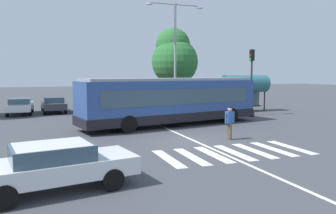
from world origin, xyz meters
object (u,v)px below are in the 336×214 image
Objects in this scene: parked_car_black at (171,100)px; parked_car_charcoal at (53,104)px; parked_car_silver at (116,102)px; parked_car_red at (145,101)px; pedestrian_crossing_street at (230,121)px; bus_stop_shelter at (245,84)px; parked_car_white at (20,105)px; twin_arm_street_lamp at (175,45)px; traffic_light_far_corner at (252,72)px; parked_car_blue at (86,103)px; foreground_sedan at (55,164)px; background_tree_right at (174,57)px; city_transit_bus at (172,101)px.

parked_car_charcoal is at bearing -179.66° from parked_car_black.
parked_car_black is at bearing 6.13° from parked_car_silver.
parked_car_silver is 2.92m from parked_car_red.
bus_stop_shelter is at bearing 53.86° from pedestrian_crossing_street.
parked_car_silver is at bearing 99.74° from pedestrian_crossing_street.
twin_arm_street_lamp is at bearing -11.15° from parked_car_white.
parked_car_charcoal is 16.94m from traffic_light_far_corner.
foreground_sedan is at bearing -98.90° from parked_car_blue.
foreground_sedan is 0.59× the size of background_tree_right.
bus_stop_shelter is (1.22, 2.76, -1.08)m from traffic_light_far_corner.
foreground_sedan is 22.98m from bus_stop_shelter.
bus_stop_shelter is (8.05, 11.03, 1.45)m from pedestrian_crossing_street.
foreground_sedan is at bearing -106.22° from parked_car_silver.
traffic_light_far_corner is (12.15, -7.36, 2.73)m from parked_car_blue.
parked_car_red is at bearing 67.05° from foreground_sedan.
parked_car_red is at bearing 148.23° from bus_stop_shelter.
twin_arm_street_lamp is at bearing -20.03° from parked_car_blue.
bus_stop_shelter is 0.53× the size of background_tree_right.
parked_car_charcoal is at bearing 116.80° from pedestrian_crossing_street.
twin_arm_street_lamp is at bearing -57.69° from parked_car_red.
parked_car_white is 1.06× the size of bus_stop_shelter.
pedestrian_crossing_street is at bearing -126.14° from bus_stop_shelter.
traffic_light_far_corner is (6.83, 8.27, 2.53)m from pedestrian_crossing_street.
parked_car_charcoal is 0.87× the size of traffic_light_far_corner.
city_transit_bus is 11.16m from parked_car_black.
parked_car_silver is at bearing 152.53° from twin_arm_street_lamp.
twin_arm_street_lamp is (4.75, -2.47, 5.07)m from parked_car_silver.
background_tree_right is (-4.09, 6.89, 2.66)m from bus_stop_shelter.
parked_car_silver and parked_car_red have the same top height.
foreground_sedan is at bearing -112.95° from parked_car_red.
foreground_sedan and parked_car_black have the same top height.
parked_car_black is (2.90, 15.98, -0.20)m from pedestrian_crossing_street.
city_transit_bus is 2.39× the size of traffic_light_far_corner.
bus_stop_shelter is (16.57, 15.84, 1.65)m from foreground_sedan.
background_tree_right is (12.00, 2.00, 4.31)m from parked_car_charcoal.
parked_car_white is 5.34m from parked_car_blue.
parked_car_charcoal is 0.49× the size of twin_arm_street_lamp.
background_tree_right is at bearing 68.07° from city_transit_bus.
city_transit_bus is 12.84m from foreground_sedan.
city_transit_bus is 2.78× the size of parked_car_blue.
parked_car_black is 0.86× the size of traffic_light_far_corner.
bus_stop_shelter reaches higher than parked_car_blue.
traffic_light_far_corner reaches higher than pedestrian_crossing_street.
pedestrian_crossing_street is 0.38× the size of parked_car_black.
parked_car_red is (1.25, 10.30, -0.82)m from city_transit_bus.
parked_car_red is at bearing 89.13° from pedestrian_crossing_street.
parked_car_silver is at bearing -170.56° from parked_car_red.
background_tree_right reaches higher than parked_car_black.
parked_car_red is (5.56, 0.24, 0.00)m from parked_car_blue.
parked_car_charcoal is at bearing 173.90° from parked_car_blue.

